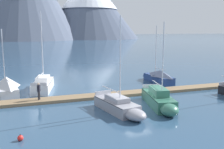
# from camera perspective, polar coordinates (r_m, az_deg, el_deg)

# --- Properties ---
(ground_plane) EXTENTS (700.00, 700.00, 0.00)m
(ground_plane) POSITION_cam_1_polar(r_m,az_deg,el_deg) (25.05, 5.23, -6.67)
(ground_plane) COLOR #2D4C6B
(mountain_shoulder_ridge) EXTENTS (79.62, 79.62, 50.79)m
(mountain_shoulder_ridge) POSITION_cam_1_polar(r_m,az_deg,el_deg) (219.14, -4.98, 14.94)
(mountain_shoulder_ridge) COLOR #4C566B
(mountain_shoulder_ridge) RESTS_ON ground
(dock) EXTENTS (28.51, 3.35, 0.30)m
(dock) POSITION_cam_1_polar(r_m,az_deg,el_deg) (28.50, 1.52, -4.31)
(dock) COLOR #846B4C
(dock) RESTS_ON ground
(sailboat_nearest_berth) EXTENTS (2.64, 7.42, 7.14)m
(sailboat_nearest_berth) POSITION_cam_1_polar(r_m,az_deg,el_deg) (31.47, -22.08, -2.20)
(sailboat_nearest_berth) COLOR silver
(sailboat_nearest_berth) RESTS_ON ground
(sailboat_second_berth) EXTENTS (3.69, 7.47, 9.14)m
(sailboat_second_berth) POSITION_cam_1_polar(r_m,az_deg,el_deg) (32.53, -14.59, -1.90)
(sailboat_second_berth) COLOR white
(sailboat_second_berth) RESTS_ON ground
(sailboat_mid_dock_port) EXTENTS (2.56, 6.62, 8.22)m
(sailboat_mid_dock_port) POSITION_cam_1_polar(r_m,az_deg,el_deg) (22.67, 1.74, -6.89)
(sailboat_mid_dock_port) COLOR #93939E
(sailboat_mid_dock_port) RESTS_ON ground
(sailboat_mid_dock_starboard) EXTENTS (3.36, 7.09, 7.72)m
(sailboat_mid_dock_starboard) POSITION_cam_1_polar(r_m,az_deg,el_deg) (24.60, 10.32, -5.43)
(sailboat_mid_dock_starboard) COLOR #336B56
(sailboat_mid_dock_starboard) RESTS_ON ground
(sailboat_far_berth) EXTENTS (2.02, 6.06, 7.58)m
(sailboat_far_berth) POSITION_cam_1_polar(r_m,az_deg,el_deg) (36.02, 9.96, -0.39)
(sailboat_far_berth) COLOR navy
(sailboat_far_berth) RESTS_ON ground
(person_on_dock) EXTENTS (0.36, 0.54, 1.69)m
(person_on_dock) POSITION_cam_1_polar(r_m,az_deg,el_deg) (26.45, -15.61, -3.29)
(person_on_dock) COLOR #232328
(person_on_dock) RESTS_ON dock
(mooring_buoy_channel_marker) EXTENTS (0.38, 0.38, 0.46)m
(mooring_buoy_channel_marker) POSITION_cam_1_polar(r_m,az_deg,el_deg) (18.29, -19.27, -12.88)
(mooring_buoy_channel_marker) COLOR red
(mooring_buoy_channel_marker) RESTS_ON ground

